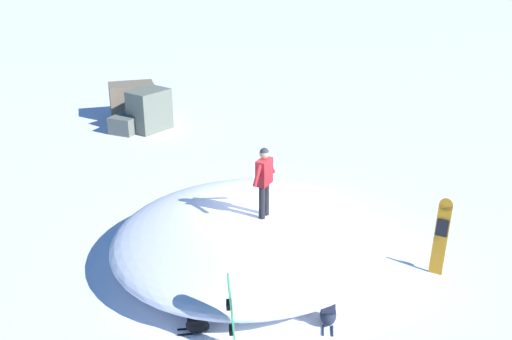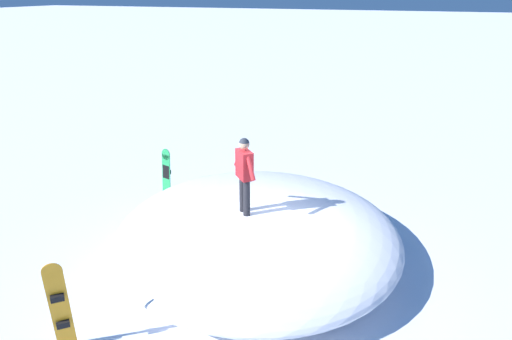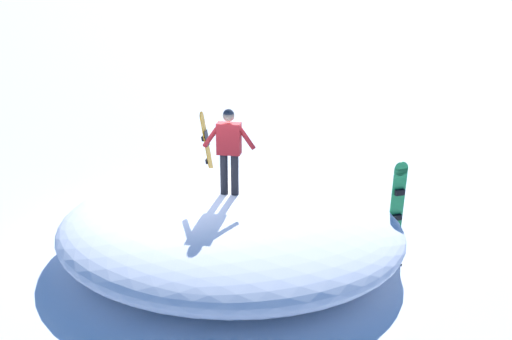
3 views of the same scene
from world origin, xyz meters
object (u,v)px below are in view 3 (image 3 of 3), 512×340
Objects in this scene: snowboard_secondary_upright at (207,145)px; backpack_near at (321,201)px; snowboarder_standing at (229,145)px; snowboard_primary_upright at (398,200)px; backpack_far at (386,250)px.

backpack_near is (3.05, 0.98, -0.67)m from snowboard_secondary_upright.
snowboarder_standing is 0.99× the size of snowboard_primary_upright.
backpack_far is (1.99, 2.08, -1.87)m from snowboarder_standing.
backpack_near is (-1.95, -0.22, -0.62)m from snowboard_primary_upright.
backpack_far is at bearing -11.94° from backpack_near.
snowboard_primary_upright is 2.56× the size of backpack_far.
snowboard_secondary_upright is at bearing -166.50° from snowboard_primary_upright.
snowboard_secondary_upright is 3.27m from backpack_near.
snowboard_secondary_upright is at bearing 155.06° from snowboarder_standing.
snowboarder_standing reaches higher than backpack_far.
backpack_near is at bearing -173.49° from snowboard_primary_upright.
snowboarder_standing is at bearing -118.56° from snowboard_primary_upright.
backpack_near is at bearing 168.06° from backpack_far.
snowboard_primary_upright is at bearing 122.28° from backpack_far.
snowboarder_standing is 3.42m from snowboard_primary_upright.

